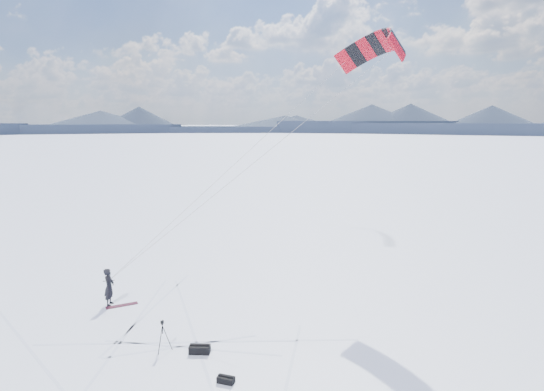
{
  "coord_description": "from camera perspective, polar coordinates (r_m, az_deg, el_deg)",
  "views": [
    {
      "loc": [
        3.89,
        -17.82,
        9.13
      ],
      "look_at": [
        5.79,
        5.88,
        5.2
      ],
      "focal_mm": 30.0,
      "sensor_mm": 36.0,
      "label": 1
    }
  ],
  "objects": [
    {
      "name": "snow_tracks",
      "position": [
        19.92,
        -17.42,
        -18.33
      ],
      "size": [
        17.62,
        14.39,
        0.01
      ],
      "color": "silver",
      "rests_on": "ground"
    },
    {
      "name": "power_kite",
      "position": [
        26.55,
        12.87,
        17.53
      ],
      "size": [
        15.42,
        6.3,
        12.73
      ],
      "color": "#B70B1B",
      "rests_on": "ground"
    },
    {
      "name": "tripod",
      "position": [
        19.41,
        -13.57,
        -16.24
      ],
      "size": [
        0.59,
        0.65,
        1.27
      ],
      "rotation": [
        0.0,
        0.0,
        0.08
      ],
      "color": "black",
      "rests_on": "ground"
    },
    {
      "name": "gear_bag_a",
      "position": [
        19.24,
        -9.07,
        -18.51
      ],
      "size": [
        0.87,
        0.49,
        0.37
      ],
      "rotation": [
        0.0,
        0.0,
        -0.13
      ],
      "color": "black",
      "rests_on": "ground"
    },
    {
      "name": "horizon_hills",
      "position": [
        18.84,
        -16.42,
        -5.51
      ],
      "size": [
        704.0,
        704.0,
        10.11
      ],
      "color": "#20293D",
      "rests_on": "ground"
    },
    {
      "name": "gear_bag_b",
      "position": [
        17.32,
        -5.81,
        -22.0
      ],
      "size": [
        0.68,
        0.51,
        0.28
      ],
      "rotation": [
        0.0,
        0.0,
        -0.4
      ],
      "color": "black",
      "rests_on": "ground"
    },
    {
      "name": "snowboard",
      "position": [
        24.47,
        -18.32,
        -12.96
      ],
      "size": [
        1.52,
        0.85,
        0.04
      ],
      "primitive_type": "cube",
      "rotation": [
        0.0,
        0.0,
        0.39
      ],
      "color": "maroon",
      "rests_on": "ground"
    },
    {
      "name": "snowkiter",
      "position": [
        24.8,
        -19.64,
        -12.77
      ],
      "size": [
        0.5,
        0.71,
        1.88
      ],
      "primitive_type": "imported",
      "rotation": [
        0.0,
        0.0,
        1.5
      ],
      "color": "black",
      "rests_on": "ground"
    },
    {
      "name": "ground",
      "position": [
        20.4,
        -15.82,
        -17.58
      ],
      "size": [
        1800.0,
        1800.0,
        0.0
      ],
      "primitive_type": "plane",
      "color": "white"
    }
  ]
}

